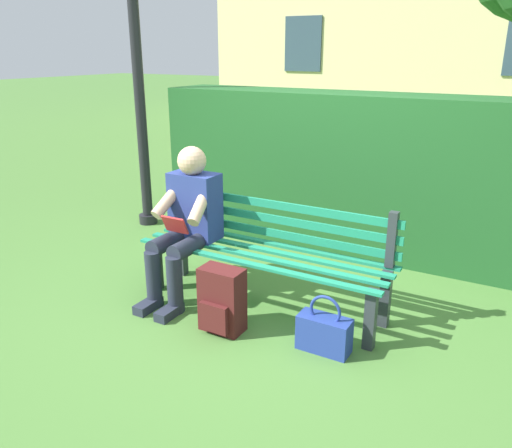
{
  "coord_description": "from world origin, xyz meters",
  "views": [
    {
      "loc": [
        -1.68,
        3.05,
        1.85
      ],
      "look_at": [
        0.0,
        0.1,
        0.69
      ],
      "focal_mm": 35.78,
      "sensor_mm": 36.0,
      "label": 1
    }
  ],
  "objects": [
    {
      "name": "lamp_post",
      "position": [
        2.07,
        -1.09,
        2.3
      ],
      "size": [
        0.31,
        0.31,
        3.61
      ],
      "color": "black",
      "rests_on": "ground"
    },
    {
      "name": "ground",
      "position": [
        0.0,
        0.0,
        0.0
      ],
      "size": [
        60.0,
        60.0,
        0.0
      ],
      "primitive_type": "plane",
      "color": "#477533"
    },
    {
      "name": "person_seated",
      "position": [
        0.61,
        0.1,
        0.62
      ],
      "size": [
        0.44,
        0.73,
        1.17
      ],
      "color": "navy",
      "rests_on": "ground"
    },
    {
      "name": "park_bench",
      "position": [
        0.0,
        -0.07,
        0.44
      ],
      "size": [
        1.93,
        0.49,
        0.83
      ],
      "color": "#2D3338",
      "rests_on": "ground"
    },
    {
      "name": "backpack",
      "position": [
        0.07,
        0.44,
        0.22
      ],
      "size": [
        0.3,
        0.25,
        0.46
      ],
      "color": "#4C1919",
      "rests_on": "ground"
    },
    {
      "name": "handbag",
      "position": [
        -0.64,
        0.34,
        0.13
      ],
      "size": [
        0.34,
        0.15,
        0.39
      ],
      "color": "navy",
      "rests_on": "ground"
    },
    {
      "name": "hedge_backdrop",
      "position": [
        -0.44,
        -1.54,
        0.77
      ],
      "size": [
        4.45,
        0.69,
        1.54
      ],
      "color": "#1E5123",
      "rests_on": "ground"
    }
  ]
}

